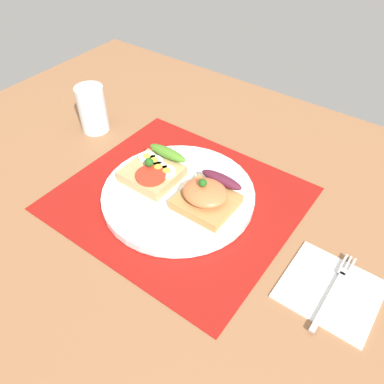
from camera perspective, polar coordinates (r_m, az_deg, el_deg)
ground_plane at (r=70.50cm, az=-1.97°, el=-1.93°), size 120.00×90.00×3.20cm
placemat at (r=69.27cm, az=-2.00°, el=-0.92°), size 39.99×35.80×0.30cm
plate at (r=68.63cm, az=-2.02°, el=-0.36°), size 26.96×26.96×1.55cm
sandwich_egg_tomato at (r=70.22cm, az=-5.66°, el=3.14°), size 9.30×10.34×4.24cm
sandwich_salmon at (r=64.55cm, az=2.27°, el=-0.52°), size 9.36×10.04×5.44cm
napkin at (r=60.48cm, az=19.69°, el=-13.33°), size 13.22×12.22×0.60cm
fork at (r=60.15cm, az=20.21°, el=-13.20°), size 1.62×14.90×0.32cm
drinking_glass at (r=86.34cm, az=-14.44°, el=11.73°), size 5.87×5.87×10.05cm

